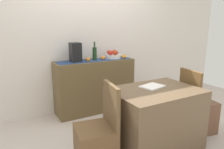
# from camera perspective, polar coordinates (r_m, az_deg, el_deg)

# --- Properties ---
(ground_plane) EXTENTS (6.40, 6.40, 0.02)m
(ground_plane) POSITION_cam_1_polar(r_m,az_deg,el_deg) (3.11, 2.83, -15.42)
(ground_plane) COLOR beige
(ground_plane) RESTS_ON ground
(room_wall_rear) EXTENTS (6.40, 0.06, 2.70)m
(room_wall_rear) POSITION_cam_1_polar(r_m,az_deg,el_deg) (3.78, -6.69, 11.18)
(room_wall_rear) COLOR silver
(room_wall_rear) RESTS_ON ground
(sideboard_console) EXTENTS (1.35, 0.42, 0.90)m
(sideboard_console) POSITION_cam_1_polar(r_m,az_deg,el_deg) (3.69, -4.59, -3.04)
(sideboard_console) COLOR brown
(sideboard_console) RESTS_ON ground
(table_runner) EXTENTS (1.27, 0.32, 0.01)m
(table_runner) POSITION_cam_1_polar(r_m,az_deg,el_deg) (3.59, -4.73, 3.87)
(table_runner) COLOR navy
(table_runner) RESTS_ON sideboard_console
(fruit_bowl) EXTENTS (0.26, 0.26, 0.07)m
(fruit_bowl) POSITION_cam_1_polar(r_m,az_deg,el_deg) (3.75, 0.35, 4.90)
(fruit_bowl) COLOR silver
(fruit_bowl) RESTS_ON table_runner
(apple_left) EXTENTS (0.08, 0.08, 0.08)m
(apple_left) POSITION_cam_1_polar(r_m,az_deg,el_deg) (3.68, 0.83, 5.88)
(apple_left) COLOR #B9361A
(apple_left) RESTS_ON fruit_bowl
(apple_front) EXTENTS (0.06, 0.06, 0.06)m
(apple_front) POSITION_cam_1_polar(r_m,az_deg,el_deg) (3.75, 1.16, 5.91)
(apple_front) COLOR #B32C22
(apple_front) RESTS_ON fruit_bowl
(apple_rear) EXTENTS (0.07, 0.07, 0.07)m
(apple_rear) POSITION_cam_1_polar(r_m,az_deg,el_deg) (3.69, -0.35, 5.87)
(apple_rear) COLOR red
(apple_rear) RESTS_ON fruit_bowl
(apple_upper) EXTENTS (0.08, 0.08, 0.08)m
(apple_upper) POSITION_cam_1_polar(r_m,az_deg,el_deg) (3.82, 0.67, 6.14)
(apple_upper) COLOR red
(apple_upper) RESTS_ON fruit_bowl
(apple_right) EXTENTS (0.08, 0.08, 0.08)m
(apple_right) POSITION_cam_1_polar(r_m,az_deg,el_deg) (3.76, -0.76, 6.03)
(apple_right) COLOR #B9341D
(apple_right) RESTS_ON fruit_bowl
(wine_bottle) EXTENTS (0.07, 0.07, 0.31)m
(wine_bottle) POSITION_cam_1_polar(r_m,az_deg,el_deg) (3.58, -4.70, 5.69)
(wine_bottle) COLOR #1B3B1E
(wine_bottle) RESTS_ON sideboard_console
(coffee_maker) EXTENTS (0.16, 0.18, 0.31)m
(coffee_maker) POSITION_cam_1_polar(r_m,az_deg,el_deg) (3.45, -9.83, 5.88)
(coffee_maker) COLOR black
(coffee_maker) RESTS_ON sideboard_console
(orange_loose_near_bowl) EXTENTS (0.07, 0.07, 0.07)m
(orange_loose_near_bowl) POSITION_cam_1_polar(r_m,az_deg,el_deg) (3.62, -2.41, 4.49)
(orange_loose_near_bowl) COLOR orange
(orange_loose_near_bowl) RESTS_ON sideboard_console
(orange_loose_end) EXTENTS (0.08, 0.08, 0.08)m
(orange_loose_end) POSITION_cam_1_polar(r_m,az_deg,el_deg) (3.74, 3.18, 4.83)
(orange_loose_end) COLOR orange
(orange_loose_end) RESTS_ON sideboard_console
(orange_loose_mid) EXTENTS (0.07, 0.07, 0.07)m
(orange_loose_mid) POSITION_cam_1_polar(r_m,az_deg,el_deg) (3.47, -6.48, 4.03)
(orange_loose_mid) COLOR orange
(orange_loose_mid) RESTS_ON sideboard_console
(dining_table) EXTENTS (1.04, 0.75, 0.74)m
(dining_table) POSITION_cam_1_polar(r_m,az_deg,el_deg) (2.69, 11.38, -11.48)
(dining_table) COLOR brown
(dining_table) RESTS_ON ground
(open_book) EXTENTS (0.32, 0.26, 0.02)m
(open_book) POSITION_cam_1_polar(r_m,az_deg,el_deg) (2.63, 10.78, -3.20)
(open_book) COLOR white
(open_book) RESTS_ON dining_table
(chair_near_window) EXTENTS (0.46, 0.46, 0.90)m
(chair_near_window) POSITION_cam_1_polar(r_m,az_deg,el_deg) (2.35, -4.08, -17.98)
(chair_near_window) COLOR brown
(chair_near_window) RESTS_ON ground
(chair_by_corner) EXTENTS (0.46, 0.46, 0.90)m
(chair_by_corner) POSITION_cam_1_polar(r_m,az_deg,el_deg) (3.27, 21.89, -9.65)
(chair_by_corner) COLOR brown
(chair_by_corner) RESTS_ON ground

